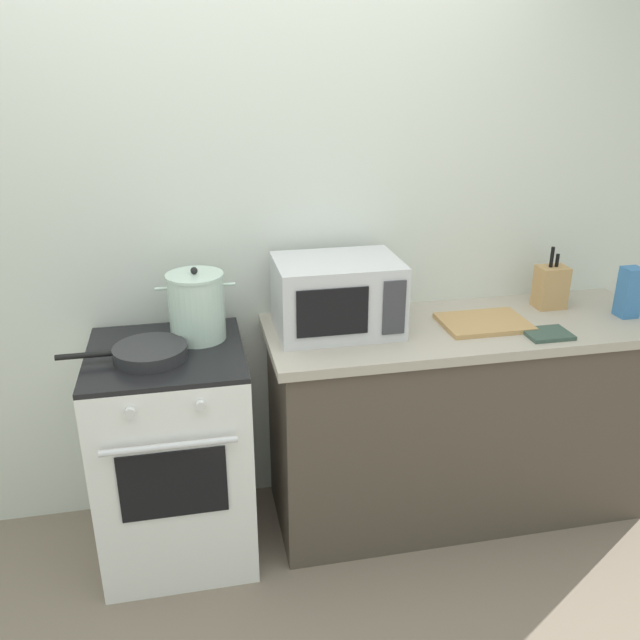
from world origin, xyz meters
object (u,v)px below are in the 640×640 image
at_px(stove, 175,453).
at_px(knife_block, 551,287).
at_px(microwave, 337,295).
at_px(oven_mitt, 547,334).
at_px(pasta_box, 629,292).
at_px(stock_pot, 197,306).
at_px(frying_pan, 149,352).
at_px(cutting_board, 484,323).

relative_size(stove, knife_block, 3.27).
xyz_separation_m(microwave, oven_mitt, (0.82, -0.24, -0.14)).
bearing_deg(pasta_box, stock_pot, 175.85).
bearing_deg(frying_pan, cutting_board, 2.31).
bearing_deg(cutting_board, frying_pan, -177.69).
bearing_deg(oven_mitt, frying_pan, 176.21).
height_order(knife_block, oven_mitt, knife_block).
bearing_deg(stove, frying_pan, -135.88).
bearing_deg(cutting_board, oven_mitt, -38.11).
height_order(microwave, cutting_board, microwave).
bearing_deg(microwave, stove, -173.53).
height_order(frying_pan, oven_mitt, frying_pan).
bearing_deg(stock_pot, microwave, -2.54).
bearing_deg(stock_pot, cutting_board, -4.98).
bearing_deg(knife_block, cutting_board, -159.63).
height_order(stove, stock_pot, stock_pot).
relative_size(stock_pot, knife_block, 1.10).
height_order(frying_pan, pasta_box, pasta_box).
height_order(stove, microwave, microwave).
relative_size(frying_pan, microwave, 0.95).
bearing_deg(pasta_box, oven_mitt, -163.71).
bearing_deg(cutting_board, pasta_box, -2.65).
relative_size(microwave, pasta_box, 2.27).
xyz_separation_m(microwave, cutting_board, (0.62, -0.08, -0.14)).
xyz_separation_m(stove, stock_pot, (0.13, 0.10, 0.60)).
xyz_separation_m(microwave, pasta_box, (1.27, -0.11, -0.04)).
distance_m(frying_pan, microwave, 0.78).
bearing_deg(knife_block, microwave, -176.44).
relative_size(cutting_board, pasta_box, 1.64).
height_order(stove, cutting_board, cutting_board).
bearing_deg(knife_block, pasta_box, -32.03).
relative_size(stove, frying_pan, 1.93).
xyz_separation_m(stove, knife_block, (1.70, 0.14, 0.56)).
height_order(stove, frying_pan, frying_pan).
distance_m(stove, oven_mitt, 1.60).
bearing_deg(stock_pot, knife_block, 1.35).
distance_m(knife_block, oven_mitt, 0.36).
bearing_deg(pasta_box, stove, 179.16).
distance_m(stove, frying_pan, 0.49).
distance_m(pasta_box, oven_mitt, 0.47).
xyz_separation_m(stove, pasta_box, (1.97, -0.03, 0.57)).
bearing_deg(frying_pan, oven_mitt, -3.79).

